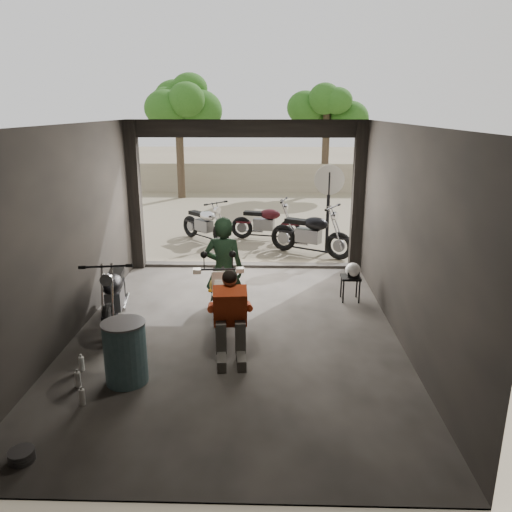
# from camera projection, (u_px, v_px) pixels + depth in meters

# --- Properties ---
(ground) EXTENTS (80.00, 80.00, 0.00)m
(ground) POSITION_uv_depth(u_px,v_px,m) (236.00, 335.00, 7.83)
(ground) COLOR #7A6D56
(ground) RESTS_ON ground
(garage) EXTENTS (7.00, 7.13, 3.20)m
(garage) POSITION_uv_depth(u_px,v_px,m) (237.00, 247.00, 7.99)
(garage) COLOR #2D2B28
(garage) RESTS_ON ground
(boundary_wall) EXTENTS (18.00, 0.30, 1.20)m
(boundary_wall) POSITION_uv_depth(u_px,v_px,m) (258.00, 178.00, 21.08)
(boundary_wall) COLOR gray
(boundary_wall) RESTS_ON ground
(tree_left) EXTENTS (2.20, 2.20, 5.60)m
(tree_left) POSITION_uv_depth(u_px,v_px,m) (178.00, 93.00, 18.76)
(tree_left) COLOR #382B1E
(tree_left) RESTS_ON ground
(tree_right) EXTENTS (2.20, 2.20, 5.00)m
(tree_right) POSITION_uv_depth(u_px,v_px,m) (327.00, 105.00, 20.16)
(tree_right) COLOR #382B1E
(tree_right) RESTS_ON ground
(main_bike) EXTENTS (0.88, 1.80, 1.16)m
(main_bike) POSITION_uv_depth(u_px,v_px,m) (219.00, 292.00, 8.04)
(main_bike) COLOR silver
(main_bike) RESTS_ON ground
(left_bike) EXTENTS (1.00, 1.85, 1.19)m
(left_bike) POSITION_uv_depth(u_px,v_px,m) (114.00, 290.00, 8.05)
(left_bike) COLOR black
(left_bike) RESTS_ON ground
(outside_bike_a) EXTENTS (1.66, 1.66, 1.13)m
(outside_bike_a) POSITION_uv_depth(u_px,v_px,m) (205.00, 221.00, 13.18)
(outside_bike_a) COLOR black
(outside_bike_a) RESTS_ON ground
(outside_bike_b) EXTENTS (1.80, 1.06, 1.14)m
(outside_bike_b) POSITION_uv_depth(u_px,v_px,m) (266.00, 219.00, 13.31)
(outside_bike_b) COLOR #3E0F14
(outside_bike_b) RESTS_ON ground
(outside_bike_c) EXTENTS (1.99, 1.59, 1.26)m
(outside_bike_c) POSITION_uv_depth(u_px,v_px,m) (311.00, 230.00, 11.92)
(outside_bike_c) COLOR black
(outside_bike_c) RESTS_ON ground
(rider) EXTENTS (0.70, 0.51, 1.78)m
(rider) POSITION_uv_depth(u_px,v_px,m) (224.00, 270.00, 8.12)
(rider) COLOR black
(rider) RESTS_ON ground
(mechanic) EXTENTS (0.71, 0.91, 1.23)m
(mechanic) POSITION_uv_depth(u_px,v_px,m) (231.00, 319.00, 6.89)
(mechanic) COLOR #BF3F19
(mechanic) RESTS_ON ground
(stool) EXTENTS (0.35, 0.35, 0.48)m
(stool) POSITION_uv_depth(u_px,v_px,m) (351.00, 280.00, 9.09)
(stool) COLOR black
(stool) RESTS_ON ground
(helmet) EXTENTS (0.29, 0.30, 0.27)m
(helmet) POSITION_uv_depth(u_px,v_px,m) (353.00, 270.00, 9.00)
(helmet) COLOR white
(helmet) RESTS_ON stool
(oil_drum) EXTENTS (0.66, 0.66, 0.84)m
(oil_drum) POSITION_uv_depth(u_px,v_px,m) (125.00, 353.00, 6.35)
(oil_drum) COLOR #3E6169
(oil_drum) RESTS_ON ground
(sign_post) EXTENTS (0.72, 0.08, 2.16)m
(sign_post) POSITION_uv_depth(u_px,v_px,m) (329.00, 195.00, 11.87)
(sign_post) COLOR black
(sign_post) RESTS_ON ground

